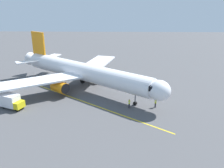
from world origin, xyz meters
TOP-DOWN VIEW (x-y plane):
  - ground_plane at (0.00, 0.00)m, footprint 220.00×220.00m
  - apron_lead_in_line at (0.11, 5.12)m, footprint 32.44×23.79m
  - airplane at (0.34, -1.05)m, footprint 34.84×31.35m
  - ground_crew_marshaller at (-9.64, 8.28)m, footprint 0.35×0.45m
  - ground_crew_wing_walker at (-14.45, 7.97)m, footprint 0.31×0.44m
  - box_truck_near_nose at (11.77, 9.13)m, footprint 4.99×3.48m

SIDE VIEW (x-z plane):
  - ground_plane at x=0.00m, z-range 0.00..0.00m
  - apron_lead_in_line at x=0.11m, z-range 0.00..0.01m
  - ground_crew_marshaller at x=-9.64m, z-range 0.03..1.74m
  - ground_crew_wing_walker at x=-14.45m, z-range 0.03..1.74m
  - box_truck_near_nose at x=11.77m, z-range 0.08..2.70m
  - airplane at x=0.34m, z-range -1.75..9.75m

